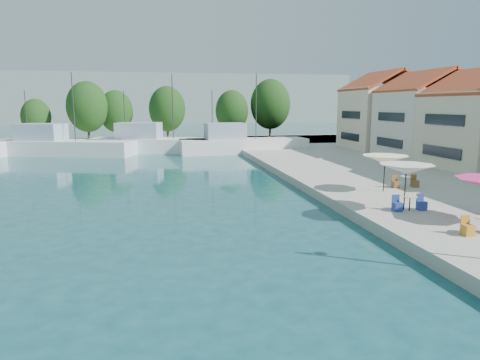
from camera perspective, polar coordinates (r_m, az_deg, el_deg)
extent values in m
cube|color=#A7A397|center=(66.82, -14.18, 4.78)|extent=(90.00, 16.00, 0.60)
cube|color=gray|center=(161.59, -20.22, 10.10)|extent=(180.00, 40.00, 16.00)
cube|color=gray|center=(184.70, 3.21, 9.98)|extent=(140.00, 40.00, 12.00)
cube|color=beige|center=(49.93, 23.45, 6.96)|extent=(8.00, 8.50, 7.00)
pyramid|color=#B53728|center=(50.00, 23.89, 13.03)|extent=(8.40, 8.80, 1.80)
cube|color=beige|center=(57.61, 18.47, 7.82)|extent=(8.60, 8.50, 7.50)
pyramid|color=#B53728|center=(57.71, 18.78, 13.32)|extent=(9.00, 8.80, 1.80)
cube|color=silver|center=(56.13, -22.57, 3.78)|extent=(17.91, 9.48, 2.20)
cube|color=#8C9DAE|center=(57.29, -24.99, 5.83)|extent=(6.00, 4.86, 2.00)
cylinder|color=#2D2D2D|center=(55.04, -21.33, 9.08)|extent=(0.12, 0.12, 8.00)
cylinder|color=#2D2D2D|center=(58.14, -26.61, 7.74)|extent=(0.10, 0.10, 6.00)
cube|color=white|center=(55.88, -10.61, 4.35)|extent=(18.26, 8.44, 2.20)
cube|color=#8C9DAE|center=(56.37, -13.33, 6.44)|extent=(5.96, 4.63, 2.00)
cylinder|color=#2D2D2D|center=(55.25, -8.97, 9.64)|extent=(0.12, 0.12, 8.00)
cylinder|color=#2D2D2D|center=(56.79, -15.14, 8.41)|extent=(0.10, 0.10, 6.00)
cube|color=silver|center=(54.32, 0.50, 4.36)|extent=(16.34, 5.32, 2.20)
cube|color=#8C9DAE|center=(53.57, -2.00, 6.53)|extent=(5.04, 3.55, 2.00)
cylinder|color=#2D2D2D|center=(54.50, 2.16, 9.75)|extent=(0.12, 0.12, 8.00)
cylinder|color=#2D2D2D|center=(53.16, -3.73, 8.65)|extent=(0.10, 0.10, 6.00)
cylinder|color=#3F2B19|center=(71.76, -25.42, 5.83)|extent=(0.36, 0.36, 2.82)
ellipsoid|color=#173C13|center=(71.66, -25.55, 7.62)|extent=(4.28, 4.28, 5.35)
cylinder|color=#3F2B19|center=(68.45, -19.54, 6.53)|extent=(0.36, 0.36, 3.95)
ellipsoid|color=#173C13|center=(68.36, -19.70, 9.18)|extent=(6.00, 6.00, 7.50)
cylinder|color=#3F2B19|center=(70.02, -16.11, 6.56)|extent=(0.36, 0.36, 3.41)
ellipsoid|color=#173C13|center=(69.93, -16.22, 8.79)|extent=(5.19, 5.19, 6.48)
cylinder|color=#3F2B19|center=(68.45, -9.62, 6.86)|extent=(0.36, 0.36, 3.69)
ellipsoid|color=#173C13|center=(68.36, -9.69, 9.33)|extent=(5.61, 5.61, 7.01)
cylinder|color=#3F2B19|center=(68.87, -1.09, 6.91)|extent=(0.36, 0.36, 3.44)
ellipsoid|color=#173C13|center=(68.78, -1.10, 9.20)|extent=(5.22, 5.22, 6.53)
cylinder|color=#3F2B19|center=(70.71, 4.03, 7.29)|extent=(0.36, 0.36, 4.24)
ellipsoid|color=#173C13|center=(70.63, 4.06, 10.05)|extent=(6.45, 6.45, 8.06)
cylinder|color=black|center=(23.74, 21.15, -0.93)|extent=(0.06, 0.06, 2.44)
cone|color=silver|center=(23.58, 21.30, 1.38)|extent=(2.82, 2.82, 0.50)
cylinder|color=black|center=(28.58, 18.68, 0.84)|extent=(0.06, 0.06, 2.31)
cone|color=#FAF6C3|center=(28.46, 18.78, 2.64)|extent=(2.92, 2.92, 0.50)
cube|color=#BF7B21|center=(20.51, 28.08, -5.93)|extent=(0.42, 0.42, 0.46)
cylinder|color=black|center=(23.94, 21.68, -2.95)|extent=(0.06, 0.06, 0.74)
cylinder|color=#C1B88D|center=(23.86, 21.74, -2.09)|extent=(0.70, 0.70, 0.04)
cube|color=navy|center=(24.34, 23.06, -3.17)|extent=(0.42, 0.42, 0.46)
cube|color=navy|center=(23.60, 20.22, -3.38)|extent=(0.42, 0.42, 0.46)
cylinder|color=black|center=(30.51, 21.18, -0.25)|extent=(0.06, 0.06, 0.74)
cylinder|color=#C1B88D|center=(30.45, 21.23, 0.44)|extent=(0.70, 0.70, 0.04)
cube|color=brown|center=(30.91, 22.27, -0.46)|extent=(0.42, 0.42, 0.46)
cube|color=brown|center=(30.18, 20.03, -0.55)|extent=(0.42, 0.42, 0.46)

